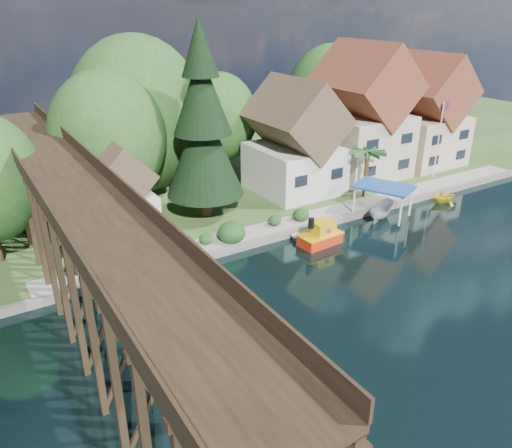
# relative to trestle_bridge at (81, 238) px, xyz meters

# --- Properties ---
(ground) EXTENTS (140.00, 140.00, 0.00)m
(ground) POSITION_rel_trestle_bridge_xyz_m (16.00, -5.17, -5.35)
(ground) COLOR black
(ground) RESTS_ON ground
(bank) EXTENTS (140.00, 52.00, 0.50)m
(bank) POSITION_rel_trestle_bridge_xyz_m (16.00, 28.83, -5.10)
(bank) COLOR #325120
(bank) RESTS_ON ground
(seawall) EXTENTS (60.00, 0.40, 0.62)m
(seawall) POSITION_rel_trestle_bridge_xyz_m (20.00, 2.83, -5.04)
(seawall) COLOR slate
(seawall) RESTS_ON ground
(promenade) EXTENTS (50.00, 2.60, 0.06)m
(promenade) POSITION_rel_trestle_bridge_xyz_m (22.00, 4.13, -4.82)
(promenade) COLOR gray
(promenade) RESTS_ON bank
(trestle_bridge) EXTENTS (4.12, 44.18, 9.30)m
(trestle_bridge) POSITION_rel_trestle_bridge_xyz_m (0.00, 0.00, 0.00)
(trestle_bridge) COLOR black
(trestle_bridge) RESTS_ON ground
(house_left) EXTENTS (7.64, 8.64, 11.02)m
(house_left) POSITION_rel_trestle_bridge_xyz_m (23.00, 10.83, -0.21)
(house_left) COLOR silver
(house_left) RESTS_ON bank
(house_center) EXTENTS (8.65, 9.18, 13.89)m
(house_center) POSITION_rel_trestle_bridge_xyz_m (32.00, 11.33, 1.07)
(house_center) COLOR #B8AD8F
(house_center) RESTS_ON bank
(house_right) EXTENTS (8.15, 8.64, 12.45)m
(house_right) POSITION_rel_trestle_bridge_xyz_m (41.00, 10.83, 0.43)
(house_right) COLOR #D1B196
(house_right) RESTS_ON bank
(shed) EXTENTS (5.09, 5.40, 7.85)m
(shed) POSITION_rel_trestle_bridge_xyz_m (5.00, 9.33, -1.52)
(shed) COLOR silver
(shed) RESTS_ON bank
(bg_trees) EXTENTS (49.90, 13.30, 10.57)m
(bg_trees) POSITION_rel_trestle_bridge_xyz_m (17.00, 16.08, 1.94)
(bg_trees) COLOR #382314
(bg_trees) RESTS_ON bank
(shrubs) EXTENTS (15.76, 2.47, 1.70)m
(shrubs) POSITION_rel_trestle_bridge_xyz_m (11.40, 4.09, -4.12)
(shrubs) COLOR #174218
(shrubs) RESTS_ON bank
(conifer) EXTENTS (6.67, 6.67, 16.41)m
(conifer) POSITION_rel_trestle_bridge_xyz_m (12.66, 9.59, 3.05)
(conifer) COLOR #382314
(conifer) RESTS_ON bank
(palm_tree) EXTENTS (4.48, 4.48, 4.84)m
(palm_tree) POSITION_rel_trestle_bridge_xyz_m (27.76, 5.70, -0.62)
(palm_tree) COLOR #382314
(palm_tree) RESTS_ON bank
(flagpole) EXTENTS (1.23, 0.39, 8.05)m
(flagpole) POSITION_rel_trestle_bridge_xyz_m (38.26, 6.12, 0.09)
(flagpole) COLOR white
(flagpole) RESTS_ON bank
(tugboat) EXTENTS (3.63, 2.16, 2.55)m
(tugboat) POSITION_rel_trestle_bridge_xyz_m (18.25, 0.50, -4.59)
(tugboat) COLOR red
(tugboat) RESTS_ON ground
(boat_white_a) EXTENTS (4.33, 3.63, 0.77)m
(boat_white_a) POSITION_rel_trestle_bridge_xyz_m (18.41, 1.58, -4.97)
(boat_white_a) COLOR silver
(boat_white_a) RESTS_ON ground
(boat_canopy) EXTENTS (5.01, 5.76, 3.10)m
(boat_canopy) POSITION_rel_trestle_bridge_xyz_m (26.09, 1.69, -4.02)
(boat_canopy) COLOR silver
(boat_canopy) RESTS_ON ground
(boat_yellow) EXTENTS (3.16, 2.86, 1.46)m
(boat_yellow) POSITION_rel_trestle_bridge_xyz_m (34.05, 1.34, -4.62)
(boat_yellow) COLOR yellow
(boat_yellow) RESTS_ON ground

